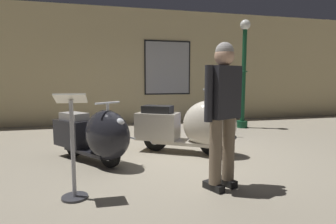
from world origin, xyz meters
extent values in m
plane|color=gray|center=(0.00, 0.00, 0.00)|extent=(60.00, 60.00, 0.00)
cube|color=#CCB784|center=(0.00, 3.73, 1.65)|extent=(18.00, 0.20, 3.31)
cube|color=black|center=(0.68, 3.61, 1.62)|extent=(1.40, 0.03, 1.60)
cube|color=#9E9E9E|center=(0.68, 3.60, 1.62)|extent=(1.32, 0.01, 1.52)
cylinder|color=black|center=(-1.21, -0.47, 0.19)|extent=(0.30, 0.36, 0.39)
cylinder|color=silver|center=(-1.21, -0.47, 0.19)|extent=(0.18, 0.20, 0.18)
cylinder|color=black|center=(-1.77, 0.27, 0.19)|extent=(0.30, 0.36, 0.39)
cylinder|color=silver|center=(-1.77, 0.27, 0.19)|extent=(0.18, 0.20, 0.18)
cube|color=black|center=(-1.49, -0.10, 0.18)|extent=(0.84, 0.95, 0.05)
ellipsoid|color=black|center=(-1.24, -0.43, 0.47)|extent=(0.90, 0.96, 0.74)
cube|color=black|center=(-1.75, 0.23, 0.41)|extent=(0.71, 0.76, 0.43)
cube|color=gray|center=(-1.75, 0.23, 0.68)|extent=(0.50, 0.54, 0.12)
sphere|color=silver|center=(-1.07, -0.65, 0.68)|extent=(0.15, 0.15, 0.15)
cylinder|color=silver|center=(-1.22, -0.45, 0.81)|extent=(0.04, 0.04, 0.27)
cylinder|color=silver|center=(-1.22, -0.45, 0.95)|extent=(0.36, 0.28, 0.03)
cube|color=silver|center=(-1.04, -0.28, 0.42)|extent=(0.41, 0.53, 0.02)
cylinder|color=black|center=(0.51, -0.23, 0.22)|extent=(0.41, 0.30, 0.43)
cylinder|color=silver|center=(0.51, -0.23, 0.22)|extent=(0.22, 0.19, 0.19)
cylinder|color=black|center=(-0.37, 0.31, 0.22)|extent=(0.41, 0.30, 0.43)
cylinder|color=silver|center=(-0.37, 0.31, 0.22)|extent=(0.22, 0.19, 0.19)
cube|color=beige|center=(0.07, 0.04, 0.19)|extent=(1.08, 0.87, 0.05)
ellipsoid|color=beige|center=(0.46, -0.20, 0.52)|extent=(1.07, 0.95, 0.82)
cube|color=beige|center=(-0.33, 0.28, 0.45)|extent=(0.85, 0.75, 0.47)
cube|color=black|center=(-0.33, 0.28, 0.75)|extent=(0.60, 0.53, 0.13)
sphere|color=silver|center=(0.72, -0.36, 0.75)|extent=(0.16, 0.16, 0.16)
cylinder|color=silver|center=(0.49, -0.22, 0.90)|extent=(0.05, 0.05, 0.30)
cylinder|color=silver|center=(0.49, -0.22, 1.05)|extent=(0.28, 0.42, 0.03)
cylinder|color=black|center=(1.14, 1.20, 0.22)|extent=(0.25, 0.43, 0.43)
cylinder|color=silver|center=(1.14, 1.20, 0.22)|extent=(0.17, 0.22, 0.20)
cylinder|color=black|center=(1.54, 2.15, 0.22)|extent=(0.25, 0.43, 0.43)
cylinder|color=silver|center=(1.54, 2.15, 0.22)|extent=(0.17, 0.22, 0.20)
cube|color=navy|center=(1.34, 1.67, 0.20)|extent=(0.76, 1.10, 0.05)
ellipsoid|color=navy|center=(1.16, 1.25, 0.53)|extent=(0.88, 1.06, 0.83)
cube|color=navy|center=(1.52, 2.11, 0.46)|extent=(0.69, 0.85, 0.48)
cube|color=black|center=(1.52, 2.11, 0.76)|extent=(0.48, 0.60, 0.13)
sphere|color=silver|center=(1.04, 0.97, 0.75)|extent=(0.16, 0.16, 0.16)
cylinder|color=silver|center=(1.14, 1.22, 0.91)|extent=(0.05, 0.05, 0.30)
cylinder|color=silver|center=(1.14, 1.22, 1.06)|extent=(0.45, 0.22, 0.03)
cube|color=silver|center=(1.41, 1.14, 0.47)|extent=(0.30, 0.68, 0.03)
cylinder|color=#144728|center=(2.35, 2.10, 0.09)|extent=(0.28, 0.28, 0.18)
cylinder|color=#144728|center=(2.35, 2.10, 1.37)|extent=(0.11, 0.11, 2.37)
torus|color=#144728|center=(2.35, 2.10, 1.48)|extent=(0.19, 0.19, 0.04)
sphere|color=white|center=(2.35, 2.10, 2.67)|extent=(0.26, 0.26, 0.26)
cube|color=black|center=(0.14, -1.53, 0.04)|extent=(0.20, 0.29, 0.08)
cylinder|color=#72604C|center=(0.15, -1.55, 0.50)|extent=(0.14, 0.14, 0.84)
cube|color=black|center=(-0.07, -1.62, 0.04)|extent=(0.20, 0.29, 0.08)
cylinder|color=#72604C|center=(-0.06, -1.64, 0.50)|extent=(0.14, 0.14, 0.84)
cube|color=#232328|center=(0.04, -1.60, 1.14)|extent=(0.44, 0.34, 0.60)
cylinder|color=#232328|center=(0.27, -1.50, 1.13)|extent=(0.09, 0.09, 0.62)
cylinder|color=#232328|center=(-0.18, -1.69, 1.13)|extent=(0.09, 0.09, 0.62)
sphere|color=tan|center=(0.04, -1.60, 1.54)|extent=(0.23, 0.23, 0.23)
sphere|color=gray|center=(0.04, -1.60, 1.59)|extent=(0.21, 0.21, 0.21)
cylinder|color=#333338|center=(-1.62, -1.47, 0.01)|extent=(0.28, 0.28, 0.02)
cylinder|color=#A5A5AD|center=(-1.62, -1.47, 0.55)|extent=(0.04, 0.04, 1.04)
cube|color=silver|center=(-1.62, -1.47, 1.09)|extent=(0.33, 0.24, 0.12)
camera|label=1|loc=(-1.33, -4.50, 1.29)|focal=29.58mm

